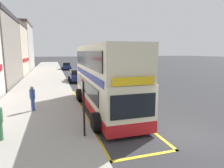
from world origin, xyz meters
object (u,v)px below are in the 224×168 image
at_px(double_decker_bus, 104,80).
at_px(parked_car_navy_ahead, 95,67).
at_px(parked_car_navy_kerbside, 66,66).
at_px(parked_car_grey_distant, 98,65).
at_px(pedestrian_further_back, 33,97).
at_px(bus_stop_sign, 84,103).
at_px(parked_car_navy_behind, 77,76).

bearing_deg(double_decker_bus, parked_car_navy_ahead, 79.01).
height_order(double_decker_bus, parked_car_navy_kerbside, double_decker_bus).
distance_m(double_decker_bus, parked_car_grey_distant, 34.39).
relative_size(parked_car_navy_ahead, pedestrian_further_back, 2.57).
distance_m(double_decker_bus, bus_stop_sign, 4.60).
bearing_deg(parked_car_grey_distant, parked_car_navy_behind, -108.33).
bearing_deg(parked_car_navy_ahead, pedestrian_further_back, -110.70).
relative_size(bus_stop_sign, parked_car_grey_distant, 0.62).
distance_m(parked_car_navy_behind, parked_car_navy_kerbside, 18.30).
relative_size(double_decker_bus, parked_car_navy_kerbside, 2.39).
relative_size(bus_stop_sign, pedestrian_further_back, 1.59).
bearing_deg(bus_stop_sign, double_decker_bus, 63.42).
distance_m(parked_car_navy_kerbside, parked_car_navy_ahead, 7.07).
xyz_separation_m(parked_car_navy_kerbside, parked_car_grey_distant, (7.67, 1.87, 0.00)).
height_order(parked_car_navy_behind, parked_car_grey_distant, same).
height_order(parked_car_navy_kerbside, parked_car_navy_ahead, same).
xyz_separation_m(bus_stop_sign, pedestrian_further_back, (-2.62, 4.76, -0.65)).
height_order(double_decker_bus, pedestrian_further_back, double_decker_bus).
relative_size(parked_car_grey_distant, pedestrian_further_back, 2.57).
bearing_deg(double_decker_bus, parked_car_navy_behind, 91.32).
distance_m(parked_car_navy_behind, parked_car_navy_ahead, 15.43).
xyz_separation_m(parked_car_navy_kerbside, pedestrian_further_back, (-4.21, -31.07, 0.23)).
bearing_deg(pedestrian_further_back, parked_car_navy_behind, 71.15).
height_order(bus_stop_sign, parked_car_navy_kerbside, bus_stop_sign).
relative_size(double_decker_bus, parked_car_grey_distant, 2.39).
bearing_deg(parked_car_navy_ahead, double_decker_bus, -101.32).
xyz_separation_m(double_decker_bus, parked_car_grey_distant, (7.20, 33.60, -1.26)).
height_order(bus_stop_sign, parked_car_navy_behind, bus_stop_sign).
relative_size(parked_car_navy_behind, pedestrian_further_back, 2.57).
xyz_separation_m(parked_car_navy_ahead, parked_car_grey_distant, (1.81, 5.83, 0.00)).
bearing_deg(parked_car_navy_kerbside, pedestrian_further_back, -95.25).
relative_size(double_decker_bus, parked_car_navy_behind, 2.39).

